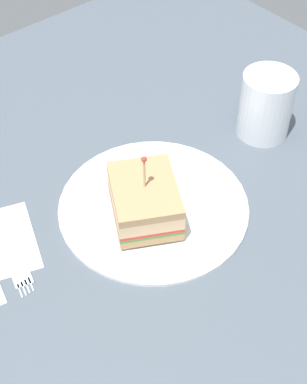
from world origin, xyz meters
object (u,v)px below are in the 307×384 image
drink_glass (266,107)px  sandwich_half_center (145,200)px  plate (154,205)px  fork (16,263)px

drink_glass → sandwich_half_center: bearing=-85.2°
sandwich_half_center → drink_glass: sandwich_half_center is taller
sandwich_half_center → plate: bearing=110.0°
drink_glass → fork: (-2.42, -40.40, -4.37)cm
fork → sandwich_half_center: bearing=74.7°
plate → fork: size_ratio=1.92×
plate → sandwich_half_center: (0.75, -2.05, 3.02)cm
sandwich_half_center → fork: (-4.45, -16.29, -3.33)cm
plate → drink_glass: drink_glass is taller
sandwich_half_center → fork: sandwich_half_center is taller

